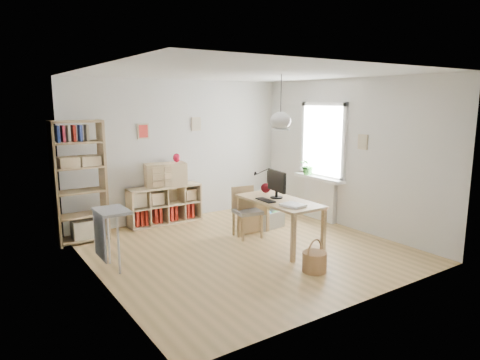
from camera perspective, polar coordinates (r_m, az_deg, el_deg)
ground at (r=6.84m, az=0.71°, el=-9.15°), size 4.50×4.50×0.00m
room_shell at (r=6.66m, az=5.43°, el=7.87°), size 4.50×4.50×4.50m
window_unit at (r=8.37m, az=11.05°, el=5.18°), size 0.07×1.16×1.46m
radiator at (r=8.52m, az=10.61°, el=-2.55°), size 0.10×0.80×0.80m
windowsill at (r=8.40m, az=10.47°, el=0.26°), size 0.22×1.20×0.06m
desk at (r=6.85m, az=5.24°, el=-3.42°), size 0.70×1.50×0.75m
cube_shelf at (r=8.29m, az=-10.22°, el=-3.63°), size 1.40×0.38×0.72m
tall_bookshelf at (r=7.39m, az=-20.69°, el=0.37°), size 0.80×0.38×2.00m
side_table at (r=6.10m, az=-17.26°, el=-5.51°), size 0.40×0.55×0.85m
chair at (r=7.33m, az=0.81°, el=-3.82°), size 0.47×0.47×0.85m
wicker_basket at (r=6.02m, az=9.89°, el=-10.59°), size 0.33×0.33×0.46m
storage_chest at (r=7.97m, az=3.20°, el=-4.75°), size 0.67×0.74×0.63m
monitor at (r=6.92m, az=4.92°, el=-0.37°), size 0.20×0.51×0.45m
keyboard at (r=6.76m, az=3.43°, el=-2.70°), size 0.16×0.38×0.02m
task_lamp at (r=7.31m, az=2.81°, el=0.32°), size 0.36×0.13×0.38m
yarn_ball at (r=7.33m, az=3.45°, el=-1.06°), size 0.17×0.17×0.17m
paper_tray at (r=6.45m, az=7.08°, el=-3.35°), size 0.31×0.37×0.03m
drawer_chest at (r=8.14m, az=-9.90°, el=0.71°), size 0.81×0.48×0.43m
red_vase at (r=8.19m, az=-8.45°, el=2.94°), size 0.14×0.14×0.17m
potted_plant at (r=8.57m, az=9.04°, el=1.96°), size 0.36×0.32×0.37m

